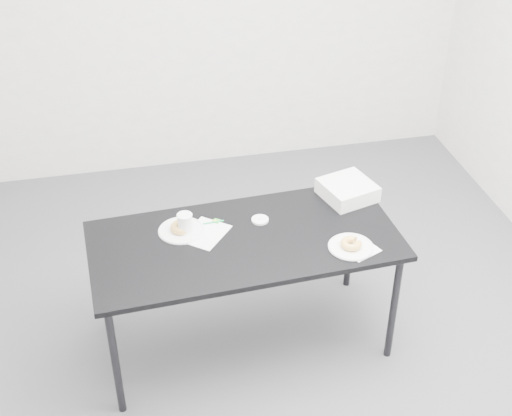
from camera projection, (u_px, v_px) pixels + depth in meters
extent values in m
plane|color=#46464A|center=(258.00, 329.00, 4.18)|extent=(4.00, 4.00, 0.00)
cube|color=black|center=(245.00, 241.00, 3.70)|extent=(1.64, 0.83, 0.03)
cylinder|color=black|center=(115.00, 362.00, 3.49)|extent=(0.04, 0.04, 0.70)
cylinder|color=black|center=(103.00, 281.00, 3.99)|extent=(0.04, 0.04, 0.70)
cylinder|color=black|center=(394.00, 308.00, 3.81)|extent=(0.04, 0.04, 0.70)
cylinder|color=black|center=(350.00, 240.00, 4.32)|extent=(0.04, 0.04, 0.70)
cube|color=white|center=(205.00, 233.00, 3.73)|extent=(0.30, 0.31, 0.00)
cube|color=green|center=(216.00, 221.00, 3.81)|extent=(0.06, 0.06, 0.00)
cylinder|color=#0E9A50|center=(213.00, 222.00, 3.80)|extent=(0.11, 0.02, 0.01)
cube|color=white|center=(360.00, 249.00, 3.62)|extent=(0.21, 0.21, 0.00)
cylinder|color=silver|center=(351.00, 247.00, 3.62)|extent=(0.23, 0.23, 0.01)
torus|color=gold|center=(351.00, 243.00, 3.61)|extent=(0.13, 0.13, 0.04)
cylinder|color=silver|center=(182.00, 230.00, 3.74)|extent=(0.25, 0.25, 0.01)
torus|color=gold|center=(181.00, 227.00, 3.73)|extent=(0.12, 0.12, 0.04)
cylinder|color=white|center=(185.00, 224.00, 3.70)|extent=(0.08, 0.08, 0.11)
cylinder|color=white|center=(260.00, 220.00, 3.82)|extent=(0.09, 0.09, 0.01)
cube|color=silver|center=(347.00, 190.00, 3.99)|extent=(0.33, 0.33, 0.09)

